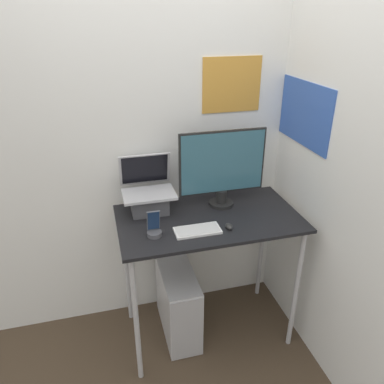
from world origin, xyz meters
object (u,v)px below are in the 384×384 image
monitor (222,169)px  computer_tower (178,302)px  cell_phone (154,229)px  keyboard (197,230)px  mouse (229,226)px  laptop (149,197)px

monitor → computer_tower: monitor is taller
monitor → cell_phone: size_ratio=3.53×
keyboard → cell_phone: cell_phone is taller
mouse → computer_tower: bearing=141.3°
laptop → cell_phone: (-0.02, -0.29, -0.06)m
mouse → cell_phone: 0.42m
monitor → keyboard: size_ratio=2.09×
monitor → computer_tower: (-0.31, -0.08, -0.91)m
keyboard → mouse: mouse is taller
keyboard → mouse: bearing=-4.6°
keyboard → mouse: size_ratio=4.20×
keyboard → cell_phone: size_ratio=1.69×
cell_phone → computer_tower: bearing=46.5°
keyboard → cell_phone: bearing=174.3°
cell_phone → computer_tower: cell_phone is taller
cell_phone → mouse: bearing=-5.2°
keyboard → computer_tower: (-0.08, 0.19, -0.67)m
laptop → mouse: size_ratio=5.46×
monitor → computer_tower: bearing=-165.6°
laptop → keyboard: laptop is taller
keyboard → computer_tower: keyboard is taller
laptop → mouse: laptop is taller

